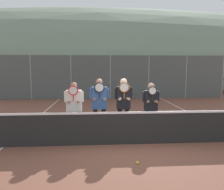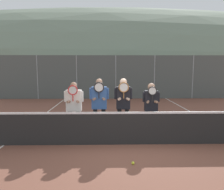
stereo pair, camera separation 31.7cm
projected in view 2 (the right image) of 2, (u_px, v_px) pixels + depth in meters
The scene contains 15 objects.
ground_plane at pixel (128, 144), 6.20m from camera, with size 120.00×120.00×0.00m, color brown.
hill_distant at pixel (109, 75), 57.49m from camera, with size 142.36×79.09×27.68m.
clubhouse_building at pixel (107, 69), 23.07m from camera, with size 16.16×5.50×3.85m.
fence_back at pixel (116, 77), 14.98m from camera, with size 16.11×0.06×2.97m.
tennis_net at pixel (128, 128), 6.14m from camera, with size 9.43×0.09×1.04m.
court_line_left_sideline at pixel (37, 120), 9.10m from camera, with size 0.05×16.00×0.01m, color white.
court_line_right_sideline at pixel (204, 119), 9.25m from camera, with size 0.05×16.00×0.01m, color white.
player_leftmost at pixel (74, 105), 6.74m from camera, with size 0.60×0.34×1.73m.
player_center_left at pixel (99, 102), 6.86m from camera, with size 0.61×0.34×1.83m.
player_center_right at pixel (123, 102), 6.81m from camera, with size 0.56×0.34×1.84m.
player_rightmost at pixel (151, 105), 6.90m from camera, with size 0.54×0.34×1.68m.
car_far_left at pixel (75, 83), 18.08m from camera, with size 4.33×1.95×1.70m.
car_left_of_center at pixel (136, 82), 18.28m from camera, with size 4.14×1.95×1.82m.
car_center at pixel (200, 82), 18.05m from camera, with size 4.72×2.06×1.79m.
tennis_ball_on_court at pixel (133, 163), 4.92m from camera, with size 0.07×0.07×0.07m.
Camera 2 is at (-0.58, -5.96, 2.19)m, focal length 35.00 mm.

